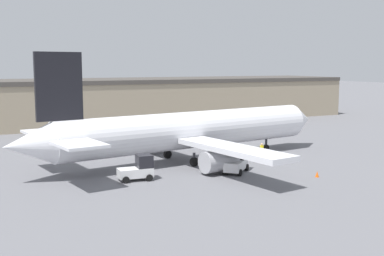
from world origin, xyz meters
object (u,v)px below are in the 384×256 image
Objects in this scene: airplane at (185,131)px; baggage_tug at (138,169)px; ground_crew_worker at (262,151)px; belt_loader_truck at (237,161)px; safety_cone_near at (317,174)px.

baggage_tug is (-7.26, -5.65, -2.27)m from airplane.
baggage_tug reaches higher than ground_crew_worker.
belt_loader_truck is (2.34, -6.74, -2.16)m from airplane.
airplane is 10.44× the size of belt_loader_truck.
airplane is 14.49m from safety_cone_near.
ground_crew_worker is 0.50× the size of belt_loader_truck.
baggage_tug is 5.72× the size of safety_cone_near.
baggage_tug is 0.87× the size of belt_loader_truck.
ground_crew_worker reaches higher than safety_cone_near.
airplane is 9.48m from baggage_tug.
airplane is at bearing 42.17° from baggage_tug.
airplane reaches higher than ground_crew_worker.
belt_loader_truck reaches higher than ground_crew_worker.
belt_loader_truck is at bearing -2.20° from baggage_tug.
airplane is at bearing 66.55° from belt_loader_truck.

